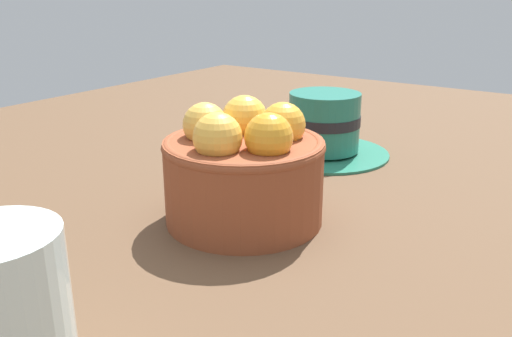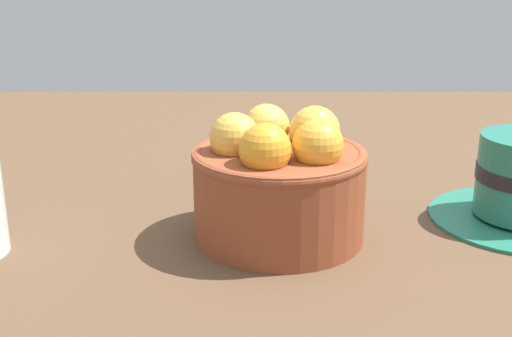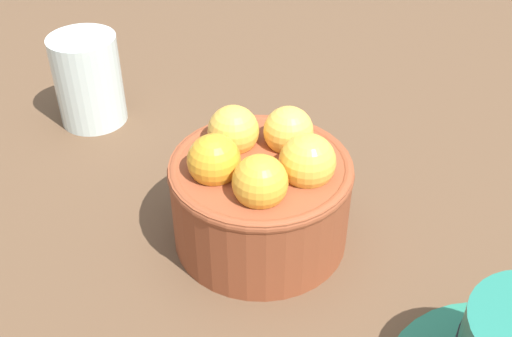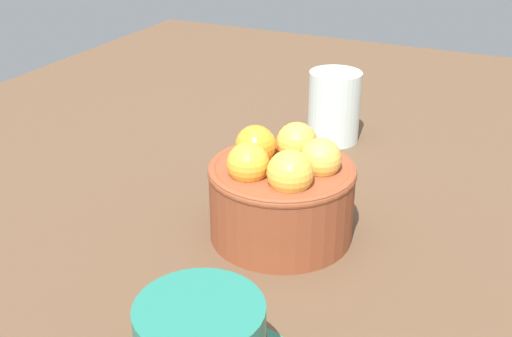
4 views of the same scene
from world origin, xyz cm
name	(u,v)px [view 2 (image 2 of 4)]	position (x,y,z in cm)	size (l,w,h in cm)	color
ground_plane	(280,263)	(0.00, 0.00, -2.33)	(148.34, 119.45, 4.65)	brown
terracotta_bowl	(281,181)	(0.01, 0.01, 4.72)	(13.76, 13.76, 10.34)	brown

